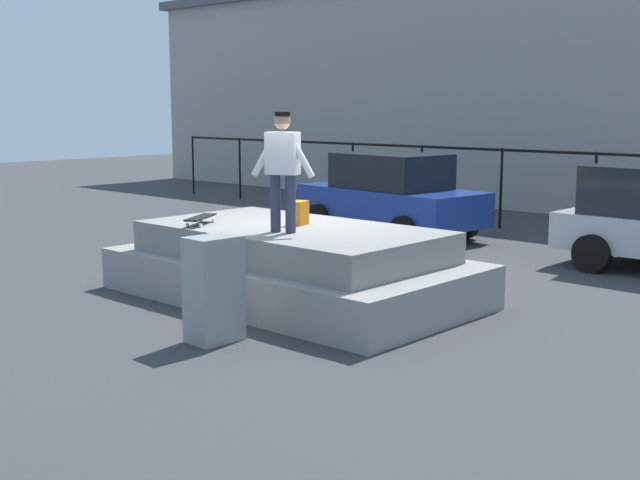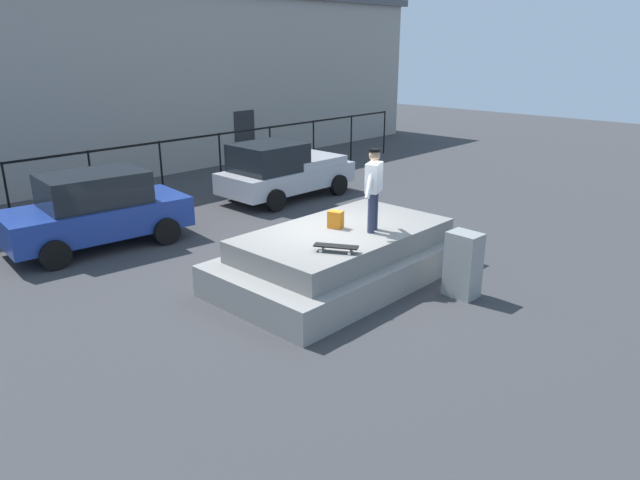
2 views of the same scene
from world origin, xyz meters
TOP-DOWN VIEW (x-y plane):
  - ground_plane at (0.00, 0.00)m, footprint 60.00×60.00m
  - concrete_ledge at (0.20, -0.26)m, footprint 5.22×2.93m
  - skateboarder at (0.51, -0.74)m, footprint 0.88×0.43m
  - skateboard at (-0.89, -1.03)m, footprint 0.56×0.79m
  - backpack at (0.16, -0.08)m, footprint 0.27×0.32m
  - car_blue_sedan_near at (-2.24, 5.21)m, footprint 4.25×2.39m
  - utility_box at (1.08, -2.46)m, footprint 0.47×0.62m
  - fence_row at (-0.00, 7.75)m, footprint 24.06×0.06m

SIDE VIEW (x-z plane):
  - ground_plane at x=0.00m, z-range 0.00..0.00m
  - concrete_ledge at x=0.20m, z-range -0.05..0.99m
  - utility_box at x=1.08m, z-range 0.00..1.24m
  - car_blue_sedan_near at x=-2.24m, z-range 0.01..1.76m
  - skateboard at x=-0.89m, z-range 1.08..1.20m
  - backpack at x=0.16m, z-range 1.04..1.38m
  - fence_row at x=0.00m, z-range 0.37..2.17m
  - skateboarder at x=0.51m, z-range 1.16..2.78m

